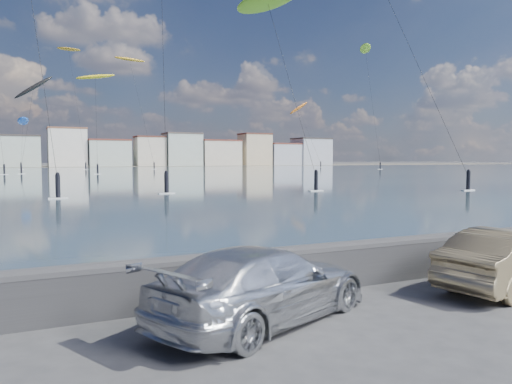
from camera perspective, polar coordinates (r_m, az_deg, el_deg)
ground at (r=8.54m, az=5.59°, el=-16.81°), size 700.00×700.00×0.00m
bay_water at (r=98.48m, az=-22.79°, el=1.82°), size 500.00×177.00×0.00m
far_shore_strip at (r=206.92m, az=-24.06°, el=2.70°), size 500.00×60.00×0.00m
seawall at (r=10.68m, az=-1.91°, el=-9.29°), size 400.00×0.36×1.08m
far_buildings at (r=192.95m, az=-23.64°, el=4.44°), size 240.79×13.26×14.60m
car_silver at (r=9.33m, az=0.83°, el=-10.48°), size 5.21×3.75×1.40m
car_champagne at (r=12.95m, az=27.23°, el=-6.85°), size 4.45×2.25×1.40m
kitesurfer_0 at (r=114.38m, az=-24.10°, el=10.75°), size 7.88×9.44×20.58m
kitesurfer_6 at (r=55.30m, az=1.31°, el=20.91°), size 5.28×13.74×20.52m
kitesurfer_8 at (r=149.23m, az=12.39°, el=15.61°), size 8.24×11.72×34.76m
kitesurfer_9 at (r=115.66m, az=-17.90°, el=12.27°), size 8.60×17.96×21.59m
kitesurfer_10 at (r=155.13m, az=-25.07°, el=7.31°), size 3.54×11.87×14.85m
kitesurfer_16 at (r=177.81m, az=4.94°, el=9.41°), size 8.17×10.54×23.49m
kitesurfer_17 at (r=156.88m, az=-14.22°, el=14.34°), size 9.32×17.27×33.13m
kitesurfer_19 at (r=150.64m, az=-20.60°, el=14.79°), size 7.24×12.45×33.94m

